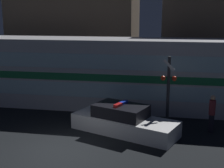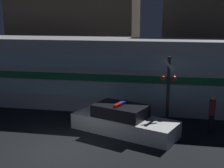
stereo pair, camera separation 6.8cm
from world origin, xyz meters
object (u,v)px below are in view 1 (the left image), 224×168
Objects in this scene: train at (102,73)px; pedestrian at (212,113)px; crossing_signal_near at (168,88)px; police_car at (124,121)px.

pedestrian is at bearing -29.82° from train.
pedestrian is 2.34m from crossing_signal_near.
crossing_signal_near reaches higher than police_car.
crossing_signal_near is (1.99, 1.37, 1.38)m from police_car.
crossing_signal_near is at bearing -36.31° from train.
pedestrian is 0.51× the size of crossing_signal_near.
train is 4.89m from police_car.
pedestrian is at bearing 32.74° from police_car.
train reaches higher than police_car.
crossing_signal_near is at bearing 165.26° from pedestrian.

